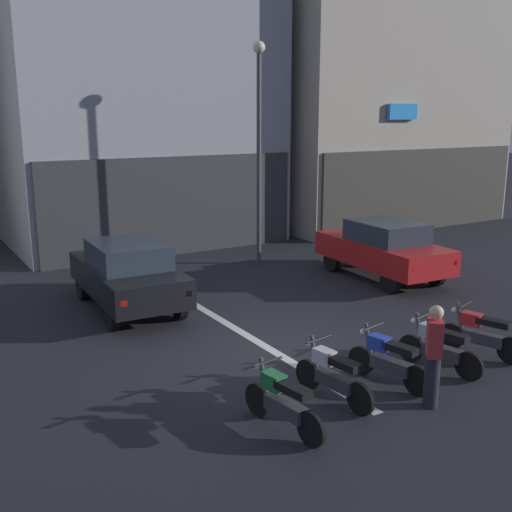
{
  "coord_description": "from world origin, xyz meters",
  "views": [
    {
      "loc": [
        -6.04,
        -9.25,
        4.48
      ],
      "look_at": [
        0.85,
        2.0,
        1.4
      ],
      "focal_mm": 42.38,
      "sensor_mm": 36.0,
      "label": 1
    }
  ],
  "objects_px": {
    "car_red_parked_kerbside": "(383,248)",
    "motorcycle_green_row_leftmost": "(282,401)",
    "street_lamp": "(259,131)",
    "motorcycle_red_row_rightmost": "(480,333)",
    "car_black_crossing_near": "(128,273)",
    "person_by_motorcycles": "(433,356)",
    "motorcycle_white_row_left_mid": "(333,375)",
    "motorcycle_blue_row_centre": "(388,359)",
    "motorcycle_silver_row_right_mid": "(439,346)"
  },
  "relations": [
    {
      "from": "car_red_parked_kerbside",
      "to": "motorcycle_green_row_leftmost",
      "type": "height_order",
      "value": "car_red_parked_kerbside"
    },
    {
      "from": "motorcycle_white_row_left_mid",
      "to": "person_by_motorcycles",
      "type": "bearing_deg",
      "value": -38.6
    },
    {
      "from": "car_black_crossing_near",
      "to": "motorcycle_white_row_left_mid",
      "type": "distance_m",
      "value": 6.37
    },
    {
      "from": "car_red_parked_kerbside",
      "to": "motorcycle_blue_row_centre",
      "type": "xyz_separation_m",
      "value": [
        -4.72,
        -5.19,
        -0.43
      ]
    },
    {
      "from": "car_black_crossing_near",
      "to": "street_lamp",
      "type": "relative_size",
      "value": 0.64
    },
    {
      "from": "motorcycle_blue_row_centre",
      "to": "motorcycle_silver_row_right_mid",
      "type": "distance_m",
      "value": 1.19
    },
    {
      "from": "motorcycle_white_row_left_mid",
      "to": "person_by_motorcycles",
      "type": "height_order",
      "value": "person_by_motorcycles"
    },
    {
      "from": "motorcycle_white_row_left_mid",
      "to": "motorcycle_blue_row_centre",
      "type": "relative_size",
      "value": 1.01
    },
    {
      "from": "car_black_crossing_near",
      "to": "motorcycle_white_row_left_mid",
      "type": "xyz_separation_m",
      "value": [
        1.13,
        -6.25,
        -0.43
      ]
    },
    {
      "from": "car_black_crossing_near",
      "to": "motorcycle_green_row_leftmost",
      "type": "height_order",
      "value": "car_black_crossing_near"
    },
    {
      "from": "car_black_crossing_near",
      "to": "motorcycle_green_row_leftmost",
      "type": "relative_size",
      "value": 2.51
    },
    {
      "from": "street_lamp",
      "to": "motorcycle_red_row_rightmost",
      "type": "distance_m",
      "value": 9.25
    },
    {
      "from": "motorcycle_blue_row_centre",
      "to": "person_by_motorcycles",
      "type": "xyz_separation_m",
      "value": [
        0.01,
        -0.95,
        0.4
      ]
    },
    {
      "from": "motorcycle_blue_row_centre",
      "to": "motorcycle_white_row_left_mid",
      "type": "bearing_deg",
      "value": 179.81
    },
    {
      "from": "motorcycle_white_row_left_mid",
      "to": "motorcycle_red_row_rightmost",
      "type": "xyz_separation_m",
      "value": [
        3.56,
        0.01,
        0.0
      ]
    },
    {
      "from": "car_red_parked_kerbside",
      "to": "motorcycle_red_row_rightmost",
      "type": "distance_m",
      "value": 5.69
    },
    {
      "from": "street_lamp",
      "to": "car_red_parked_kerbside",
      "type": "bearing_deg",
      "value": -59.19
    },
    {
      "from": "motorcycle_white_row_left_mid",
      "to": "motorcycle_red_row_rightmost",
      "type": "distance_m",
      "value": 3.56
    },
    {
      "from": "motorcycle_blue_row_centre",
      "to": "motorcycle_silver_row_right_mid",
      "type": "xyz_separation_m",
      "value": [
        1.19,
        -0.04,
        0.0
      ]
    },
    {
      "from": "car_black_crossing_near",
      "to": "motorcycle_silver_row_right_mid",
      "type": "distance_m",
      "value": 7.22
    },
    {
      "from": "car_black_crossing_near",
      "to": "street_lamp",
      "type": "bearing_deg",
      "value": 24.49
    },
    {
      "from": "car_black_crossing_near",
      "to": "person_by_motorcycles",
      "type": "bearing_deg",
      "value": -72.08
    },
    {
      "from": "car_red_parked_kerbside",
      "to": "car_black_crossing_near",
      "type": "bearing_deg",
      "value": 171.36
    },
    {
      "from": "street_lamp",
      "to": "motorcycle_silver_row_right_mid",
      "type": "relative_size",
      "value": 3.98
    },
    {
      "from": "car_black_crossing_near",
      "to": "motorcycle_silver_row_right_mid",
      "type": "bearing_deg",
      "value": -60.89
    },
    {
      "from": "motorcycle_blue_row_centre",
      "to": "motorcycle_red_row_rightmost",
      "type": "xyz_separation_m",
      "value": [
        2.38,
        0.02,
        0.0
      ]
    },
    {
      "from": "street_lamp",
      "to": "motorcycle_blue_row_centre",
      "type": "xyz_separation_m",
      "value": [
        -2.71,
        -8.55,
        -3.56
      ]
    },
    {
      "from": "car_black_crossing_near",
      "to": "car_red_parked_kerbside",
      "type": "xyz_separation_m",
      "value": [
        7.04,
        -1.07,
        0.0
      ]
    },
    {
      "from": "car_black_crossing_near",
      "to": "car_red_parked_kerbside",
      "type": "distance_m",
      "value": 7.12
    },
    {
      "from": "street_lamp",
      "to": "motorcycle_blue_row_centre",
      "type": "distance_m",
      "value": 9.65
    },
    {
      "from": "motorcycle_blue_row_centre",
      "to": "motorcycle_green_row_leftmost",
      "type": "bearing_deg",
      "value": -172.0
    },
    {
      "from": "street_lamp",
      "to": "person_by_motorcycles",
      "type": "bearing_deg",
      "value": -105.86
    },
    {
      "from": "car_red_parked_kerbside",
      "to": "motorcycle_red_row_rightmost",
      "type": "height_order",
      "value": "car_red_parked_kerbside"
    },
    {
      "from": "car_red_parked_kerbside",
      "to": "person_by_motorcycles",
      "type": "bearing_deg",
      "value": -127.45
    },
    {
      "from": "person_by_motorcycles",
      "to": "motorcycle_white_row_left_mid",
      "type": "bearing_deg",
      "value": 141.4
    },
    {
      "from": "motorcycle_red_row_rightmost",
      "to": "motorcycle_white_row_left_mid",
      "type": "bearing_deg",
      "value": -179.82
    },
    {
      "from": "motorcycle_white_row_left_mid",
      "to": "person_by_motorcycles",
      "type": "distance_m",
      "value": 1.59
    },
    {
      "from": "street_lamp",
      "to": "motorcycle_red_row_rightmost",
      "type": "bearing_deg",
      "value": -92.26
    },
    {
      "from": "car_red_parked_kerbside",
      "to": "person_by_motorcycles",
      "type": "distance_m",
      "value": 7.74
    },
    {
      "from": "car_red_parked_kerbside",
      "to": "motorcycle_silver_row_right_mid",
      "type": "height_order",
      "value": "car_red_parked_kerbside"
    },
    {
      "from": "car_red_parked_kerbside",
      "to": "motorcycle_blue_row_centre",
      "type": "height_order",
      "value": "car_red_parked_kerbside"
    },
    {
      "from": "car_black_crossing_near",
      "to": "person_by_motorcycles",
      "type": "height_order",
      "value": "person_by_motorcycles"
    },
    {
      "from": "motorcycle_silver_row_right_mid",
      "to": "motorcycle_red_row_rightmost",
      "type": "height_order",
      "value": "same"
    },
    {
      "from": "motorcycle_blue_row_centre",
      "to": "person_by_motorcycles",
      "type": "distance_m",
      "value": 1.03
    },
    {
      "from": "car_red_parked_kerbside",
      "to": "street_lamp",
      "type": "xyz_separation_m",
      "value": [
        -2.0,
        3.36,
        3.13
      ]
    },
    {
      "from": "car_red_parked_kerbside",
      "to": "motorcycle_white_row_left_mid",
      "type": "bearing_deg",
      "value": -138.73
    },
    {
      "from": "motorcycle_green_row_leftmost",
      "to": "person_by_motorcycles",
      "type": "relative_size",
      "value": 1.0
    },
    {
      "from": "motorcycle_white_row_left_mid",
      "to": "street_lamp",
      "type": "bearing_deg",
      "value": 65.46
    },
    {
      "from": "car_red_parked_kerbside",
      "to": "street_lamp",
      "type": "bearing_deg",
      "value": 120.81
    },
    {
      "from": "street_lamp",
      "to": "motorcycle_green_row_leftmost",
      "type": "xyz_separation_m",
      "value": [
        -5.09,
        -8.88,
        -3.56
      ]
    }
  ]
}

